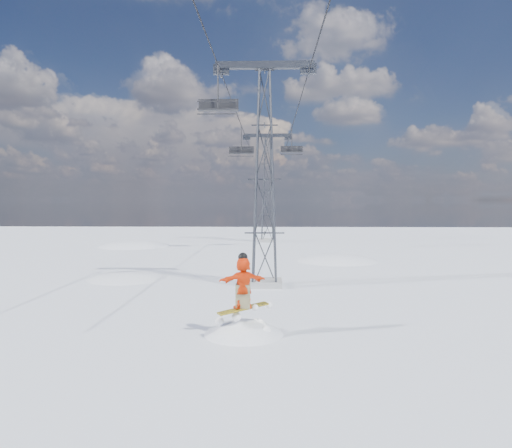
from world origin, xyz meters
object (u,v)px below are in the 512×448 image
(snowboarder_jump, at_px, (244,382))
(lift_tower_near, at_px, (265,180))
(lift_tower_far, at_px, (267,190))
(lift_chair_near, at_px, (218,106))

(snowboarder_jump, bearing_deg, lift_tower_near, 86.11)
(lift_tower_far, distance_m, snowboarder_jump, 34.27)
(lift_tower_near, bearing_deg, lift_tower_far, 90.00)
(lift_tower_near, relative_size, snowboarder_jump, 1.71)
(lift_chair_near, bearing_deg, lift_tower_near, 33.64)
(lift_tower_far, bearing_deg, lift_tower_near, -90.00)
(snowboarder_jump, xyz_separation_m, lift_chair_near, (-1.62, 7.06, 10.58))
(lift_tower_far, relative_size, lift_chair_near, 4.79)
(lift_tower_far, bearing_deg, snowboarder_jump, -90.99)
(lift_tower_near, height_order, snowboarder_jump, lift_tower_near)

